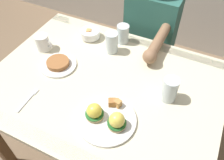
# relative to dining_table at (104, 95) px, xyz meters

# --- Properties ---
(ground_plane) EXTENTS (6.00, 6.00, 0.00)m
(ground_plane) POSITION_rel_dining_table_xyz_m (0.00, 0.00, -0.63)
(ground_plane) COLOR #7F664C
(dining_table) EXTENTS (1.20, 0.90, 0.74)m
(dining_table) POSITION_rel_dining_table_xyz_m (0.00, 0.00, 0.00)
(dining_table) COLOR beige
(dining_table) RESTS_ON ground_plane
(eggs_benedict_plate) EXTENTS (0.27, 0.27, 0.09)m
(eggs_benedict_plate) POSITION_rel_dining_table_xyz_m (0.12, -0.20, 0.13)
(eggs_benedict_plate) COLOR white
(eggs_benedict_plate) RESTS_ON dining_table
(fruit_bowl) EXTENTS (0.12, 0.12, 0.06)m
(fruit_bowl) POSITION_rel_dining_table_xyz_m (-0.25, 0.30, 0.14)
(fruit_bowl) COLOR white
(fruit_bowl) RESTS_ON dining_table
(coffee_mug) EXTENTS (0.11, 0.08, 0.09)m
(coffee_mug) POSITION_rel_dining_table_xyz_m (-0.44, 0.08, 0.16)
(coffee_mug) COLOR white
(coffee_mug) RESTS_ON dining_table
(fork) EXTENTS (0.03, 0.16, 0.00)m
(fork) POSITION_rel_dining_table_xyz_m (-0.28, -0.26, 0.11)
(fork) COLOR silver
(fork) RESTS_ON dining_table
(water_glass_near) EXTENTS (0.07, 0.07, 0.13)m
(water_glass_near) POSITION_rel_dining_table_xyz_m (0.33, 0.04, 0.16)
(water_glass_near) COLOR silver
(water_glass_near) RESTS_ON dining_table
(water_glass_far) EXTENTS (0.07, 0.07, 0.13)m
(water_glass_far) POSITION_rel_dining_table_xyz_m (-0.07, 0.24, 0.16)
(water_glass_far) COLOR silver
(water_glass_far) RESTS_ON dining_table
(water_glass_extra) EXTENTS (0.07, 0.07, 0.11)m
(water_glass_extra) POSITION_rel_dining_table_xyz_m (-0.05, 0.35, 0.16)
(water_glass_extra) COLOR silver
(water_glass_extra) RESTS_ON dining_table
(side_plate) EXTENTS (0.20, 0.20, 0.04)m
(side_plate) POSITION_rel_dining_table_xyz_m (-0.28, -0.00, 0.12)
(side_plate) COLOR white
(side_plate) RESTS_ON dining_table
(diner_person) EXTENTS (0.34, 0.54, 1.14)m
(diner_person) POSITION_rel_dining_table_xyz_m (0.05, 0.60, 0.02)
(diner_person) COLOR #33333D
(diner_person) RESTS_ON ground_plane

